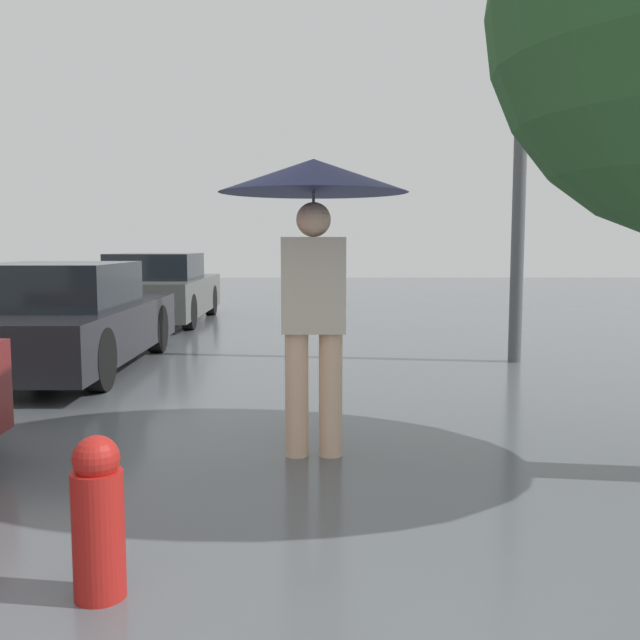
{
  "coord_description": "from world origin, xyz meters",
  "views": [
    {
      "loc": [
        -0.33,
        -0.57,
        1.44
      ],
      "look_at": [
        -0.3,
        4.16,
        0.93
      ],
      "focal_mm": 40.0,
      "sensor_mm": 36.0,
      "label": 1
    }
  ],
  "objects_px": {
    "parked_car_middle": "(64,320)",
    "parked_car_farthest": "(159,290)",
    "street_lamp": "(521,124)",
    "pedestrian": "(314,214)",
    "fire_hydrant": "(98,518)"
  },
  "relations": [
    {
      "from": "pedestrian",
      "to": "parked_car_middle",
      "type": "height_order",
      "value": "pedestrian"
    },
    {
      "from": "parked_car_farthest",
      "to": "street_lamp",
      "type": "xyz_separation_m",
      "value": [
        5.33,
        -4.51,
        2.26
      ]
    },
    {
      "from": "parked_car_middle",
      "to": "parked_car_farthest",
      "type": "xyz_separation_m",
      "value": [
        -0.02,
        5.02,
        0.02
      ]
    },
    {
      "from": "pedestrian",
      "to": "parked_car_farthest",
      "type": "distance_m",
      "value": 8.93
    },
    {
      "from": "pedestrian",
      "to": "street_lamp",
      "type": "height_order",
      "value": "street_lamp"
    },
    {
      "from": "pedestrian",
      "to": "street_lamp",
      "type": "bearing_deg",
      "value": 57.67
    },
    {
      "from": "parked_car_farthest",
      "to": "street_lamp",
      "type": "height_order",
      "value": "street_lamp"
    },
    {
      "from": "pedestrian",
      "to": "fire_hydrant",
      "type": "distance_m",
      "value": 2.5
    },
    {
      "from": "parked_car_middle",
      "to": "pedestrian",
      "type": "bearing_deg",
      "value": -49.66
    },
    {
      "from": "parked_car_middle",
      "to": "parked_car_farthest",
      "type": "distance_m",
      "value": 5.02
    },
    {
      "from": "parked_car_farthest",
      "to": "pedestrian",
      "type": "bearing_deg",
      "value": -71.06
    },
    {
      "from": "parked_car_farthest",
      "to": "fire_hydrant",
      "type": "bearing_deg",
      "value": -79.0
    },
    {
      "from": "street_lamp",
      "to": "pedestrian",
      "type": "bearing_deg",
      "value": -122.33
    },
    {
      "from": "street_lamp",
      "to": "fire_hydrant",
      "type": "xyz_separation_m",
      "value": [
        -3.32,
        -5.82,
        -2.51
      ]
    },
    {
      "from": "pedestrian",
      "to": "parked_car_farthest",
      "type": "bearing_deg",
      "value": 108.94
    }
  ]
}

